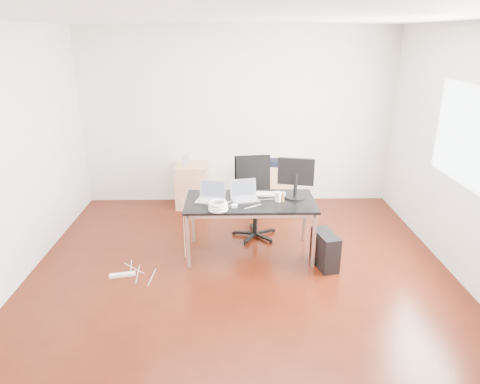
{
  "coord_description": "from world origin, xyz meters",
  "views": [
    {
      "loc": [
        -0.09,
        -4.34,
        2.66
      ],
      "look_at": [
        0.0,
        0.55,
        0.85
      ],
      "focal_mm": 32.0,
      "sensor_mm": 36.0,
      "label": 1
    }
  ],
  "objects_px": {
    "desk": "(250,204)",
    "filing_cabinet_left": "(192,185)",
    "pc_tower": "(325,250)",
    "office_chair": "(254,194)",
    "filing_cabinet_right": "(277,185)"
  },
  "relations": [
    {
      "from": "office_chair",
      "to": "filing_cabinet_left",
      "type": "distance_m",
      "value": 1.47
    },
    {
      "from": "filing_cabinet_left",
      "to": "office_chair",
      "type": "bearing_deg",
      "value": -48.45
    },
    {
      "from": "office_chair",
      "to": "pc_tower",
      "type": "xyz_separation_m",
      "value": [
        0.81,
        -0.92,
        -0.39
      ]
    },
    {
      "from": "office_chair",
      "to": "pc_tower",
      "type": "distance_m",
      "value": 1.28
    },
    {
      "from": "desk",
      "to": "filing_cabinet_right",
      "type": "bearing_deg",
      "value": 73.0
    },
    {
      "from": "desk",
      "to": "filing_cabinet_left",
      "type": "xyz_separation_m",
      "value": [
        -0.88,
        1.66,
        -0.33
      ]
    },
    {
      "from": "desk",
      "to": "filing_cabinet_right",
      "type": "relative_size",
      "value": 2.29
    },
    {
      "from": "office_chair",
      "to": "filing_cabinet_right",
      "type": "relative_size",
      "value": 1.54
    },
    {
      "from": "desk",
      "to": "office_chair",
      "type": "height_order",
      "value": "office_chair"
    },
    {
      "from": "office_chair",
      "to": "filing_cabinet_left",
      "type": "xyz_separation_m",
      "value": [
        -0.96,
        1.08,
        -0.26
      ]
    },
    {
      "from": "filing_cabinet_left",
      "to": "desk",
      "type": "bearing_deg",
      "value": -62.12
    },
    {
      "from": "desk",
      "to": "pc_tower",
      "type": "bearing_deg",
      "value": -20.96
    },
    {
      "from": "filing_cabinet_right",
      "to": "filing_cabinet_left",
      "type": "bearing_deg",
      "value": 180.0
    },
    {
      "from": "desk",
      "to": "office_chair",
      "type": "relative_size",
      "value": 1.48
    },
    {
      "from": "filing_cabinet_right",
      "to": "pc_tower",
      "type": "height_order",
      "value": "filing_cabinet_right"
    }
  ]
}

